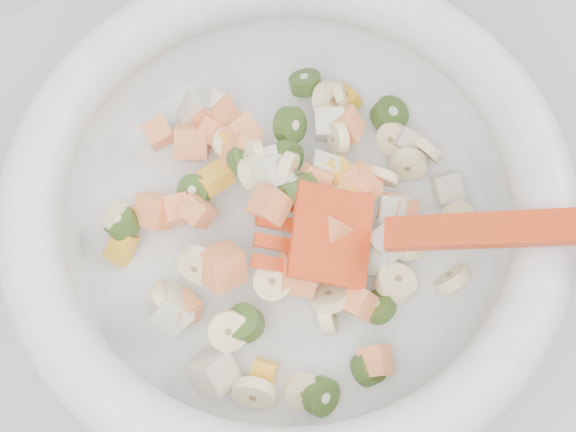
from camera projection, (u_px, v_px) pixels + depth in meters
counter at (266, 378)px, 0.99m from camera, size 2.00×0.60×0.90m
mixing_bowl at (289, 210)px, 0.53m from camera, size 0.39×0.37×0.14m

